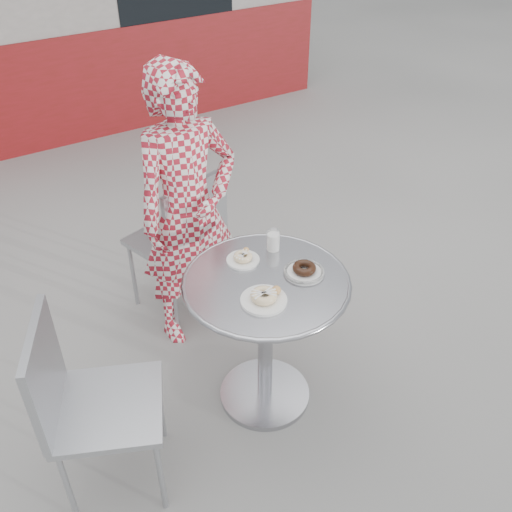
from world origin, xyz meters
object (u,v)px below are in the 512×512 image
bistro_table (266,312)px  chair_left (112,436)px  plate_far (243,258)px  plate_near (264,297)px  seated_person (188,212)px  milk_cup (273,241)px  plate_checker (304,271)px  chair_far (178,267)px

bistro_table → chair_left: (-0.82, -0.03, -0.31)m
bistro_table → plate_far: (-0.01, 0.19, 0.21)m
chair_left → plate_near: chair_left is taller
seated_person → plate_far: (0.03, -0.51, -0.00)m
seated_person → plate_near: size_ratio=7.89×
seated_person → milk_cup: 0.55m
plate_near → plate_checker: 0.27m
plate_checker → chair_left: bearing=178.8°
chair_far → chair_left: size_ratio=1.01×
plate_checker → milk_cup: 0.24m
bistro_table → plate_far: plate_far is taller
plate_checker → bistro_table: bearing=164.2°
plate_near → plate_checker: bearing=14.2°
bistro_table → chair_far: chair_far is taller
chair_far → seated_person: (-0.01, -0.23, 0.51)m
plate_near → seated_person: bearing=86.7°
bistro_table → plate_near: size_ratio=3.86×
chair_left → seated_person: seated_person is taller
chair_left → plate_checker: (1.00, -0.02, 0.51)m
chair_far → plate_near: size_ratio=4.64×
plate_far → plate_checker: (0.18, -0.23, -0.00)m
bistro_table → plate_far: size_ratio=4.98×
plate_near → bistro_table: bearing=53.3°
bistro_table → plate_near: bearing=-126.7°
bistro_table → seated_person: size_ratio=0.49×
seated_person → plate_far: size_ratio=10.17×
chair_far → plate_checker: bearing=86.3°
plate_far → plate_near: plate_near is taller
plate_far → seated_person: bearing=93.5°
seated_person → chair_far: bearing=85.3°
chair_left → milk_cup: (0.99, 0.21, 0.55)m
plate_checker → milk_cup: bearing=93.3°
plate_far → bistro_table: bearing=-87.3°
plate_far → chair_far: bearing=91.7°
plate_far → plate_checker: bearing=-51.8°
chair_left → plate_checker: 1.12m
seated_person → plate_far: bearing=-89.0°
plate_far → chair_left: bearing=-165.4°
chair_far → chair_left: chair_far is taller
bistro_table → seated_person: 0.72m
bistro_table → milk_cup: bearing=48.7°
plate_checker → milk_cup: (-0.01, 0.23, 0.03)m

